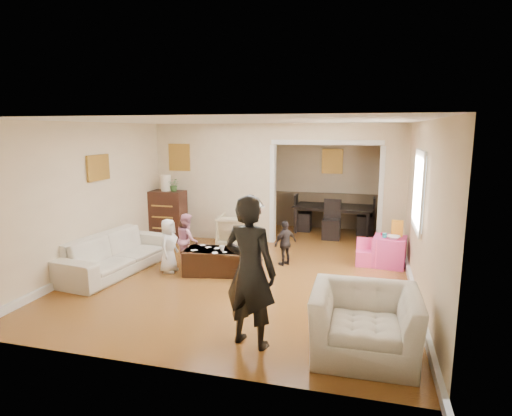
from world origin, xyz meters
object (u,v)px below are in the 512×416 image
(play_table, at_px, (389,252))
(child_toddler, at_px, (285,243))
(armchair_back, at_px, (236,231))
(child_kneel_b, at_px, (187,239))
(sofa, at_px, (116,253))
(child_kneel_a, at_px, (169,246))
(dresser, at_px, (167,215))
(dining_table, at_px, (334,219))
(armchair_front, at_px, (364,323))
(coffee_table, at_px, (218,261))
(adult_person, at_px, (250,271))
(cyan_cup, at_px, (385,235))
(coffee_cup, at_px, (222,248))
(table_lamp, at_px, (166,183))

(play_table, distance_m, child_toddler, 1.91)
(armchair_back, xyz_separation_m, child_kneel_b, (-0.50, -1.44, 0.14))
(sofa, height_order, play_table, sofa)
(play_table, relative_size, child_kneel_a, 0.59)
(dresser, bearing_deg, dining_table, 24.37)
(armchair_front, height_order, coffee_table, armchair_front)
(child_kneel_a, bearing_deg, child_toddler, -65.67)
(sofa, relative_size, adult_person, 1.27)
(cyan_cup, bearing_deg, child_kneel_b, -166.49)
(armchair_back, relative_size, adult_person, 0.43)
(sofa, distance_m, cyan_cup, 4.82)
(coffee_table, relative_size, coffee_cup, 12.12)
(dresser, distance_m, coffee_cup, 2.80)
(sofa, height_order, armchair_front, armchair_front)
(coffee_cup, bearing_deg, dresser, 135.65)
(play_table, bearing_deg, armchair_front, -96.93)
(armchair_back, relative_size, dining_table, 0.40)
(dresser, height_order, child_kneel_b, dresser)
(armchair_back, relative_size, coffee_table, 0.67)
(armchair_front, bearing_deg, sofa, 156.21)
(armchair_back, height_order, adult_person, adult_person)
(table_lamp, xyz_separation_m, coffee_cup, (2.00, -1.96, -0.83))
(child_kneel_a, bearing_deg, armchair_front, -122.01)
(sofa, xyz_separation_m, dining_table, (3.48, 3.89, 0.00))
(adult_person, bearing_deg, child_toddler, -71.45)
(dresser, relative_size, coffee_table, 0.98)
(child_toddler, bearing_deg, dresser, -72.43)
(armchair_front, xyz_separation_m, coffee_cup, (-2.40, 2.11, 0.10))
(play_table, bearing_deg, child_kneel_b, -166.10)
(adult_person, distance_m, child_kneel_b, 3.21)
(table_lamp, relative_size, child_kneel_a, 0.38)
(sofa, bearing_deg, child_kneel_a, -70.58)
(coffee_table, height_order, play_table, play_table)
(table_lamp, bearing_deg, dresser, 0.00)
(armchair_back, xyz_separation_m, cyan_cup, (3.01, -0.60, 0.24))
(coffee_table, relative_size, play_table, 2.02)
(child_kneel_a, bearing_deg, coffee_table, -81.00)
(armchair_front, bearing_deg, coffee_cup, 137.78)
(sofa, height_order, coffee_cup, sofa)
(play_table, xyz_separation_m, dining_table, (-1.20, 2.35, 0.06))
(coffee_table, distance_m, coffee_cup, 0.28)
(child_toddler, bearing_deg, cyan_cup, 141.59)
(coffee_table, xyz_separation_m, adult_person, (1.22, -2.25, 0.67))
(dresser, xyz_separation_m, play_table, (4.81, -0.72, -0.29))
(child_kneel_a, distance_m, child_kneel_b, 0.47)
(child_kneel_a, bearing_deg, adult_person, -136.47)
(cyan_cup, bearing_deg, child_toddler, -167.40)
(table_lamp, bearing_deg, child_kneel_b, -53.21)
(table_lamp, bearing_deg, adult_person, -53.12)
(armchair_front, xyz_separation_m, table_lamp, (-4.40, 4.07, 0.92))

